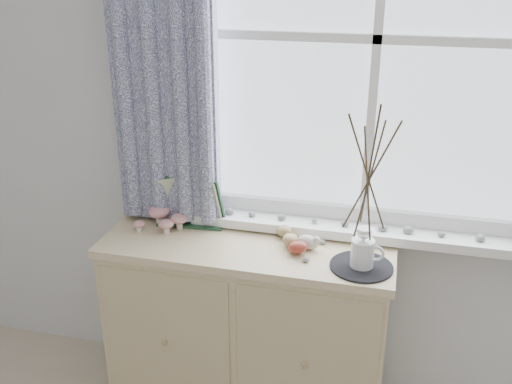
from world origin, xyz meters
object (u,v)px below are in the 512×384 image
at_px(toadstool_cluster, 164,217).
at_px(twig_pitcher, 369,173).
at_px(botanical_book, 188,202).
at_px(sideboard, 247,329).

height_order(toadstool_cluster, twig_pitcher, twig_pitcher).
distance_m(botanical_book, toadstool_cluster, 0.13).
bearing_deg(sideboard, toadstool_cluster, 172.72).
bearing_deg(twig_pitcher, sideboard, 179.25).
xyz_separation_m(sideboard, toadstool_cluster, (-0.38, 0.05, 0.48)).
bearing_deg(twig_pitcher, toadstool_cluster, -179.44).
bearing_deg(botanical_book, toadstool_cluster, -166.15).
relative_size(sideboard, botanical_book, 3.60).
height_order(sideboard, toadstool_cluster, toadstool_cluster).
height_order(sideboard, botanical_book, botanical_book).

